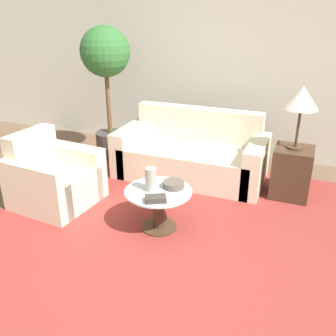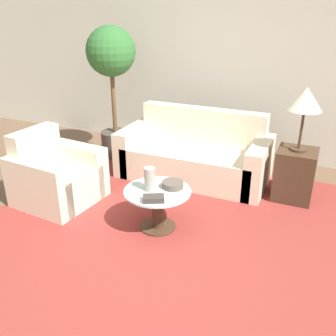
{
  "view_description": "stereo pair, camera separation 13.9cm",
  "coord_description": "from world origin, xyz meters",
  "px_view_note": "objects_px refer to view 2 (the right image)",
  "views": [
    {
      "loc": [
        1.15,
        -2.3,
        2.05
      ],
      "look_at": [
        -0.13,
        0.89,
        0.55
      ],
      "focal_mm": 40.0,
      "sensor_mm": 36.0,
      "label": 1
    },
    {
      "loc": [
        1.27,
        -2.24,
        2.05
      ],
      "look_at": [
        -0.13,
        0.89,
        0.55
      ],
      "focal_mm": 40.0,
      "sensor_mm": 36.0,
      "label": 2
    }
  ],
  "objects_px": {
    "book_stack": "(154,199)",
    "table_lamp": "(306,101)",
    "vase": "(150,179)",
    "armchair": "(55,177)",
    "coffee_table": "(158,204)",
    "sofa_main": "(195,155)",
    "bowl": "(173,185)",
    "potted_plant": "(112,69)"
  },
  "relations": [
    {
      "from": "armchair",
      "to": "table_lamp",
      "type": "relative_size",
      "value": 1.26
    },
    {
      "from": "sofa_main",
      "to": "table_lamp",
      "type": "distance_m",
      "value": 1.52
    },
    {
      "from": "table_lamp",
      "to": "potted_plant",
      "type": "relative_size",
      "value": 0.38
    },
    {
      "from": "coffee_table",
      "to": "potted_plant",
      "type": "distance_m",
      "value": 2.31
    },
    {
      "from": "coffee_table",
      "to": "vase",
      "type": "xyz_separation_m",
      "value": [
        -0.07,
        -0.02,
        0.26
      ]
    },
    {
      "from": "potted_plant",
      "to": "bowl",
      "type": "xyz_separation_m",
      "value": [
        1.53,
        -1.42,
        -0.8
      ]
    },
    {
      "from": "vase",
      "to": "armchair",
      "type": "bearing_deg",
      "value": 176.1
    },
    {
      "from": "coffee_table",
      "to": "table_lamp",
      "type": "xyz_separation_m",
      "value": [
        1.14,
        1.2,
        0.87
      ]
    },
    {
      "from": "armchair",
      "to": "vase",
      "type": "xyz_separation_m",
      "value": [
        1.24,
        -0.08,
        0.26
      ]
    },
    {
      "from": "potted_plant",
      "to": "vase",
      "type": "xyz_separation_m",
      "value": [
        1.35,
        -1.56,
        -0.72
      ]
    },
    {
      "from": "armchair",
      "to": "table_lamp",
      "type": "xyz_separation_m",
      "value": [
        2.45,
        1.14,
        0.87
      ]
    },
    {
      "from": "armchair",
      "to": "book_stack",
      "type": "height_order",
      "value": "armchair"
    },
    {
      "from": "coffee_table",
      "to": "book_stack",
      "type": "bearing_deg",
      "value": -73.67
    },
    {
      "from": "potted_plant",
      "to": "coffee_table",
      "type": "bearing_deg",
      "value": -47.43
    },
    {
      "from": "potted_plant",
      "to": "book_stack",
      "type": "distance_m",
      "value": 2.42
    },
    {
      "from": "coffee_table",
      "to": "book_stack",
      "type": "distance_m",
      "value": 0.27
    },
    {
      "from": "table_lamp",
      "to": "book_stack",
      "type": "bearing_deg",
      "value": -127.56
    },
    {
      "from": "table_lamp",
      "to": "armchair",
      "type": "bearing_deg",
      "value": -155.14
    },
    {
      "from": "armchair",
      "to": "book_stack",
      "type": "bearing_deg",
      "value": -96.25
    },
    {
      "from": "book_stack",
      "to": "vase",
      "type": "bearing_deg",
      "value": 96.77
    },
    {
      "from": "bowl",
      "to": "book_stack",
      "type": "xyz_separation_m",
      "value": [
        -0.05,
        -0.32,
        -0.01
      ]
    },
    {
      "from": "coffee_table",
      "to": "table_lamp",
      "type": "bearing_deg",
      "value": 46.45
    },
    {
      "from": "sofa_main",
      "to": "armchair",
      "type": "height_order",
      "value": "sofa_main"
    },
    {
      "from": "table_lamp",
      "to": "book_stack",
      "type": "height_order",
      "value": "table_lamp"
    },
    {
      "from": "coffee_table",
      "to": "vase",
      "type": "relative_size",
      "value": 2.82
    },
    {
      "from": "vase",
      "to": "bowl",
      "type": "height_order",
      "value": "vase"
    },
    {
      "from": "sofa_main",
      "to": "bowl",
      "type": "relative_size",
      "value": 8.89
    },
    {
      "from": "bowl",
      "to": "book_stack",
      "type": "height_order",
      "value": "bowl"
    },
    {
      "from": "coffee_table",
      "to": "book_stack",
      "type": "xyz_separation_m",
      "value": [
        0.06,
        -0.21,
        0.17
      ]
    },
    {
      "from": "armchair",
      "to": "coffee_table",
      "type": "relative_size",
      "value": 1.34
    },
    {
      "from": "book_stack",
      "to": "table_lamp",
      "type": "bearing_deg",
      "value": 24.2
    },
    {
      "from": "coffee_table",
      "to": "sofa_main",
      "type": "bearing_deg",
      "value": 94.38
    },
    {
      "from": "sofa_main",
      "to": "armchair",
      "type": "xyz_separation_m",
      "value": [
        -1.21,
        -1.28,
        0.0
      ]
    },
    {
      "from": "sofa_main",
      "to": "armchair",
      "type": "distance_m",
      "value": 1.76
    },
    {
      "from": "sofa_main",
      "to": "table_lamp",
      "type": "relative_size",
      "value": 2.69
    },
    {
      "from": "coffee_table",
      "to": "book_stack",
      "type": "height_order",
      "value": "book_stack"
    },
    {
      "from": "coffee_table",
      "to": "armchair",
      "type": "bearing_deg",
      "value": 177.19
    },
    {
      "from": "sofa_main",
      "to": "potted_plant",
      "type": "relative_size",
      "value": 1.03
    },
    {
      "from": "table_lamp",
      "to": "bowl",
      "type": "xyz_separation_m",
      "value": [
        -1.03,
        -1.08,
        -0.69
      ]
    },
    {
      "from": "coffee_table",
      "to": "vase",
      "type": "distance_m",
      "value": 0.27
    },
    {
      "from": "vase",
      "to": "book_stack",
      "type": "distance_m",
      "value": 0.24
    },
    {
      "from": "bowl",
      "to": "book_stack",
      "type": "bearing_deg",
      "value": -98.6
    }
  ]
}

